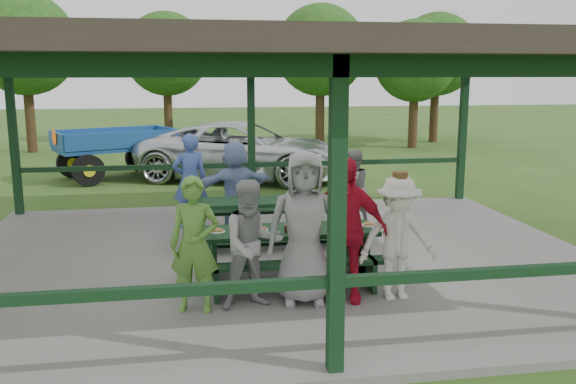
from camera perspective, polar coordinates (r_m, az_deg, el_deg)
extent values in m
plane|color=#295219|center=(9.70, -0.99, -6.58)|extent=(90.00, 90.00, 0.00)
cube|color=slate|center=(9.68, -0.99, -6.30)|extent=(10.00, 8.00, 0.10)
cube|color=black|center=(5.67, 4.59, -2.62)|extent=(0.15, 0.15, 3.00)
cube|color=black|center=(13.46, -24.28, 4.37)|extent=(0.15, 0.15, 3.00)
cube|color=black|center=(13.08, -3.45, 5.16)|extent=(0.15, 0.15, 3.00)
cube|color=black|center=(14.39, 16.01, 5.29)|extent=(0.15, 0.15, 3.00)
cube|color=black|center=(5.78, -19.61, -9.18)|extent=(4.65, 0.10, 0.10)
cube|color=black|center=(6.80, 24.66, -6.52)|extent=(4.65, 0.10, 0.10)
cube|color=black|center=(13.13, -13.90, 2.24)|extent=(4.65, 0.10, 0.10)
cube|color=black|center=(13.61, 6.69, 2.79)|extent=(4.65, 0.10, 0.10)
cube|color=black|center=(5.51, 4.81, 11.68)|extent=(9.80, 0.15, 0.20)
cube|color=black|center=(13.01, -3.53, 11.30)|extent=(9.80, 0.15, 0.20)
cube|color=#2E2621|center=(9.25, -1.05, 12.80)|extent=(10.60, 8.60, 0.24)
cube|color=black|center=(8.33, 0.06, -3.68)|extent=(2.41, 0.75, 0.06)
cube|color=black|center=(7.88, 0.72, -6.77)|extent=(2.41, 0.28, 0.05)
cube|color=black|center=(8.93, -0.53, -4.62)|extent=(2.41, 0.28, 0.05)
cube|color=black|center=(8.32, -6.97, -6.24)|extent=(0.06, 0.70, 0.75)
cube|color=black|center=(8.64, 6.81, -5.59)|extent=(0.06, 0.70, 0.75)
cube|color=black|center=(8.37, -6.94, -7.22)|extent=(0.06, 1.39, 0.45)
cube|color=black|center=(8.68, 6.78, -6.53)|extent=(0.06, 1.39, 0.45)
cube|color=black|center=(10.26, -1.59, -0.87)|extent=(2.76, 0.75, 0.06)
cube|color=black|center=(9.79, -1.14, -3.22)|extent=(2.76, 0.28, 0.05)
cube|color=black|center=(10.86, -1.98, -1.80)|extent=(2.76, 0.28, 0.05)
cube|color=black|center=(10.24, -8.25, -2.97)|extent=(0.06, 0.70, 0.75)
cube|color=black|center=(10.56, 4.89, -2.48)|extent=(0.06, 0.70, 0.75)
cube|color=black|center=(10.28, -8.22, -3.79)|extent=(0.06, 1.39, 0.45)
cube|color=black|center=(10.59, 4.88, -3.27)|extent=(0.06, 1.39, 0.45)
cylinder|color=white|center=(8.22, -6.68, -3.69)|extent=(0.22, 0.22, 0.01)
torus|color=#A16239|center=(8.19, -6.95, -3.59)|extent=(0.10, 0.10, 0.03)
torus|color=#A16239|center=(8.20, -6.39, -3.57)|extent=(0.10, 0.10, 0.03)
torus|color=#A16239|center=(8.26, -6.70, -3.47)|extent=(0.10, 0.10, 0.03)
cylinder|color=white|center=(8.26, -2.61, -3.55)|extent=(0.22, 0.22, 0.01)
torus|color=#A16239|center=(8.23, -2.87, -3.44)|extent=(0.10, 0.10, 0.03)
torus|color=#A16239|center=(8.24, -2.32, -3.42)|extent=(0.10, 0.10, 0.03)
torus|color=#A16239|center=(8.30, -2.65, -3.32)|extent=(0.10, 0.10, 0.03)
cylinder|color=white|center=(8.37, 2.22, -3.35)|extent=(0.22, 0.22, 0.01)
torus|color=#A16239|center=(8.34, 1.98, -3.25)|extent=(0.10, 0.10, 0.03)
torus|color=#A16239|center=(8.36, 2.52, -3.22)|extent=(0.10, 0.10, 0.03)
torus|color=#A16239|center=(8.41, 2.16, -3.13)|extent=(0.10, 0.10, 0.03)
cylinder|color=white|center=(8.57, 7.55, -3.10)|extent=(0.22, 0.22, 0.01)
torus|color=#A16239|center=(8.53, 7.34, -3.00)|extent=(0.10, 0.10, 0.03)
torus|color=#A16239|center=(8.56, 7.85, -2.98)|extent=(0.10, 0.10, 0.03)
torus|color=#A16239|center=(8.61, 7.47, -2.89)|extent=(0.10, 0.10, 0.03)
cylinder|color=#381E0F|center=(8.06, -4.15, -3.63)|extent=(0.06, 0.06, 0.10)
cylinder|color=#381E0F|center=(8.06, -3.95, -3.62)|extent=(0.06, 0.06, 0.10)
cylinder|color=#381E0F|center=(8.12, -0.15, -3.47)|extent=(0.06, 0.06, 0.10)
cylinder|color=#381E0F|center=(8.15, 1.02, -3.42)|extent=(0.06, 0.06, 0.10)
cylinder|color=#381E0F|center=(8.15, 1.12, -3.42)|extent=(0.06, 0.06, 0.10)
cone|color=white|center=(8.41, -5.27, -3.01)|extent=(0.09, 0.09, 0.10)
cone|color=white|center=(8.44, -2.99, -2.93)|extent=(0.09, 0.09, 0.10)
cone|color=white|center=(8.52, 0.89, -2.78)|extent=(0.09, 0.09, 0.10)
imported|color=#588F36|center=(7.38, -8.74, -4.90)|extent=(0.68, 0.52, 1.65)
imported|color=#9C9C9F|center=(7.43, -3.38, -4.90)|extent=(0.86, 0.72, 1.59)
imported|color=gray|center=(7.54, 1.53, -3.38)|extent=(1.00, 0.72, 1.92)
imported|color=red|center=(7.65, 5.25, -3.54)|extent=(1.14, 0.65, 1.83)
imported|color=silver|center=(7.82, 10.24, -4.28)|extent=(1.05, 0.64, 1.59)
cylinder|color=brown|center=(7.66, 10.43, 1.02)|extent=(0.34, 0.34, 0.02)
cylinder|color=brown|center=(7.65, 10.44, 1.46)|extent=(0.20, 0.20, 0.11)
imported|color=#8197C8|center=(11.13, -5.00, 0.59)|extent=(1.61, 0.90, 1.65)
imported|color=#4259AC|center=(11.41, -9.16, 1.04)|extent=(0.70, 0.51, 1.77)
imported|color=gray|center=(11.45, 6.06, 0.36)|extent=(0.87, 0.79, 1.45)
imported|color=silver|center=(17.07, -4.21, 3.84)|extent=(6.39, 4.60, 1.62)
cube|color=navy|center=(17.90, -15.90, 4.05)|extent=(3.47, 2.69, 0.13)
cube|color=navy|center=(17.13, -15.15, 4.73)|extent=(2.87, 1.33, 0.44)
cube|color=navy|center=(18.61, -16.68, 5.12)|extent=(2.87, 1.33, 0.44)
cube|color=navy|center=(17.47, -20.82, 4.51)|extent=(0.70, 1.45, 0.44)
cube|color=navy|center=(18.39, -11.32, 5.30)|extent=(0.70, 1.45, 0.44)
cylinder|color=black|center=(16.89, -18.18, 1.92)|extent=(0.85, 0.53, 0.84)
cylinder|color=yellow|center=(16.89, -18.18, 1.92)|extent=(0.38, 0.35, 0.31)
cylinder|color=black|center=(18.49, -19.57, 2.58)|extent=(0.85, 0.53, 0.84)
cylinder|color=yellow|center=(18.49, -19.57, 2.58)|extent=(0.38, 0.35, 0.31)
cylinder|color=black|center=(17.51, -11.87, 2.55)|extent=(0.85, 0.53, 0.84)
cylinder|color=yellow|center=(17.51, -11.87, 2.55)|extent=(0.38, 0.35, 0.31)
cylinder|color=black|center=(19.06, -13.73, 3.14)|extent=(0.85, 0.53, 0.84)
cylinder|color=yellow|center=(19.06, -13.73, 3.14)|extent=(0.38, 0.35, 0.31)
cube|color=navy|center=(18.65, -9.69, 4.23)|extent=(1.05, 0.53, 0.09)
cone|color=#F2590C|center=(17.44, -21.02, 4.85)|extent=(0.20, 0.41, 0.44)
cylinder|color=#362615|center=(24.93, -23.01, 6.81)|extent=(0.36, 0.36, 2.95)
sphere|color=#1A4412|center=(24.91, -23.46, 12.63)|extent=(3.78, 3.78, 3.78)
cylinder|color=#362615|center=(26.94, -11.15, 7.52)|extent=(0.36, 0.36, 2.76)
sphere|color=#1A4412|center=(26.90, -11.35, 12.56)|extent=(3.53, 3.53, 3.53)
cylinder|color=#362615|center=(24.76, 3.01, 7.49)|extent=(0.36, 0.36, 2.82)
sphere|color=#1A4412|center=(24.73, 3.06, 13.12)|extent=(3.61, 3.61, 3.61)
cylinder|color=#362615|center=(24.93, 11.64, 6.95)|extent=(0.36, 0.36, 2.52)
sphere|color=#1A4412|center=(24.88, 11.83, 11.93)|extent=(3.22, 3.22, 3.22)
cylinder|color=#362615|center=(27.31, 13.51, 7.45)|extent=(0.36, 0.36, 2.75)
sphere|color=#1A4412|center=(27.28, 13.74, 12.41)|extent=(3.52, 3.52, 3.52)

